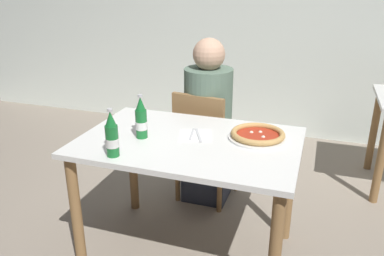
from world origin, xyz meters
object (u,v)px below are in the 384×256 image
Objects in this scene: pizza_margherita_near at (258,135)px; beer_bottle_center at (112,136)px; diner_seated at (208,126)px; napkin_with_cutlery at (195,135)px; chair_behind_table at (204,141)px; beer_bottle_left at (141,120)px; dining_table_main at (189,158)px.

beer_bottle_center is (-0.64, -0.45, 0.08)m from pizza_margherita_near.
napkin_with_cutlery is (0.10, -0.60, 0.17)m from diner_seated.
diner_seated is (0.01, 0.05, 0.10)m from chair_behind_table.
beer_bottle_center is (-0.03, -0.26, 0.00)m from beer_bottle_left.
beer_bottle_left is (-0.26, -0.05, 0.22)m from dining_table_main.
diner_seated is 3.72× the size of pizza_margherita_near.
chair_behind_table is at bearing 133.59° from pizza_margherita_near.
diner_seated reaches higher than beer_bottle_center.
chair_behind_table reaches higher than dining_table_main.
chair_behind_table is 1.02m from beer_bottle_center.
beer_bottle_left reaches higher than napkin_with_cutlery.
chair_behind_table is at bearing -101.43° from diner_seated.
beer_bottle_left is (-0.16, -0.66, 0.37)m from chair_behind_table.
beer_bottle_center reaches higher than dining_table_main.
diner_seated reaches higher than dining_table_main.
beer_bottle_left is at bearing 84.47° from chair_behind_table.
chair_behind_table is (-0.10, 0.61, -0.15)m from dining_table_main.
napkin_with_cutlery is at bearing 77.88° from dining_table_main.
napkin_with_cutlery is (0.01, 0.06, 0.12)m from dining_table_main.
pizza_margherita_near is 1.32× the size of beer_bottle_center.
beer_bottle_center reaches higher than chair_behind_table.
chair_behind_table is 0.78m from beer_bottle_left.
dining_table_main is 0.13m from napkin_with_cutlery.
pizza_margherita_near is 1.44× the size of napkin_with_cutlery.
diner_seated is at bearing -93.23° from chair_behind_table.
beer_bottle_center is at bearing -101.78° from diner_seated.
pizza_margherita_near is at bearing -49.89° from diner_seated.
napkin_with_cutlery is (0.27, 0.12, -0.10)m from beer_bottle_left.
beer_bottle_left reaches higher than dining_table_main.
chair_behind_table is at bearing 78.21° from beer_bottle_center.
pizza_margherita_near is at bearing 11.93° from napkin_with_cutlery.
diner_seated is (-0.09, 0.66, -0.05)m from dining_table_main.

